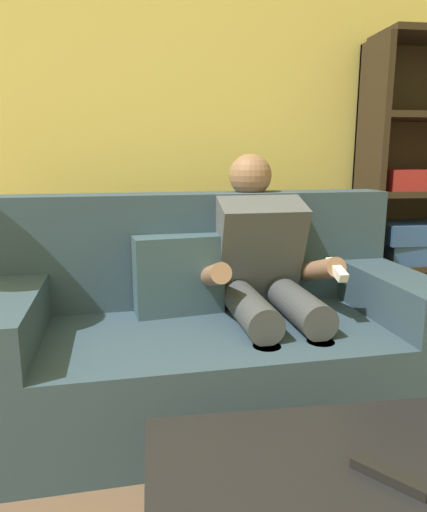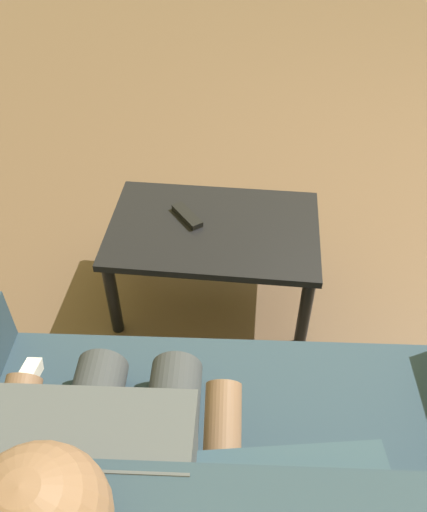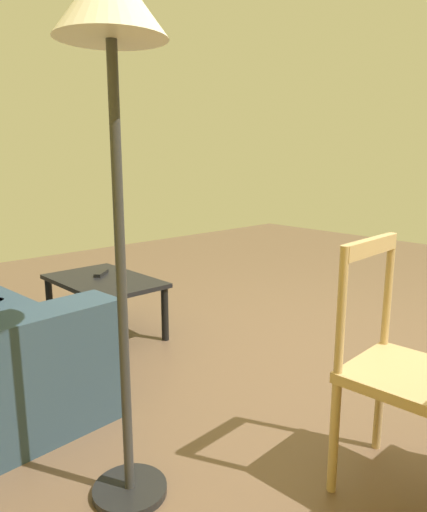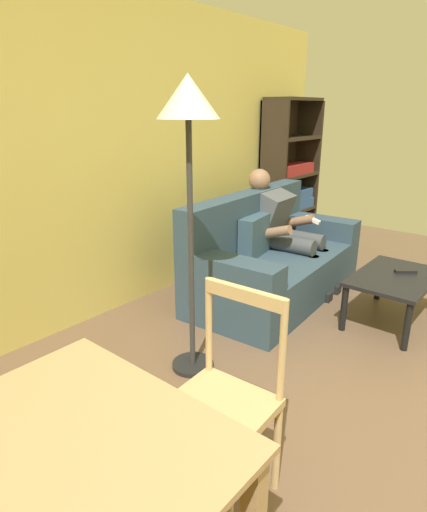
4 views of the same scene
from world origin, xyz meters
name	(u,v)px [view 1 (image 1 of 4)]	position (x,y,z in m)	size (l,w,h in m)	color
couch	(210,332)	(1.31, 1.92, 0.33)	(1.93, 1.00, 0.94)	#2D4251
person_lounging	(265,275)	(1.57, 1.97, 0.57)	(0.61, 0.96, 1.12)	#4C5156
coffee_table	(332,493)	(1.45, 0.84, 0.35)	(0.85, 0.56, 0.41)	black
tv_remote	(390,474)	(1.57, 0.80, 0.42)	(0.05, 0.17, 0.02)	black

